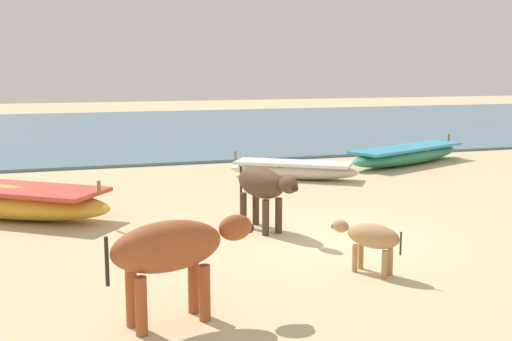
% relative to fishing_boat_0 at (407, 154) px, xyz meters
% --- Properties ---
extents(ground, '(80.00, 80.00, 0.00)m').
position_rel_fishing_boat_0_xyz_m(ground, '(-5.18, -6.15, -0.26)').
color(ground, '#CCB789').
extents(sea_water, '(60.00, 20.00, 0.08)m').
position_rel_fishing_boat_0_xyz_m(sea_water, '(-5.18, 11.71, -0.22)').
color(sea_water, slate).
rests_on(sea_water, ground).
extents(fishing_boat_0, '(4.42, 2.66, 0.68)m').
position_rel_fishing_boat_0_xyz_m(fishing_boat_0, '(0.00, 0.00, 0.00)').
color(fishing_boat_0, '#338C66').
rests_on(fishing_boat_0, ground).
extents(fishing_boat_1, '(2.99, 2.35, 0.60)m').
position_rel_fishing_boat_0_xyz_m(fishing_boat_1, '(-3.73, -1.17, -0.04)').
color(fishing_boat_1, beige).
rests_on(fishing_boat_1, ground).
extents(fishing_boat_3, '(4.10, 3.46, 0.75)m').
position_rel_fishing_boat_0_xyz_m(fishing_boat_3, '(-9.91, -3.16, 0.04)').
color(fishing_boat_3, gold).
rests_on(fishing_boat_3, ground).
extents(cow_adult_rust, '(1.62, 0.74, 1.07)m').
position_rel_fishing_boat_0_xyz_m(cow_adult_rust, '(-7.90, -8.63, 0.51)').
color(cow_adult_rust, '#9E4C28').
rests_on(cow_adult_rust, ground).
extents(calf_far_tan, '(0.70, 0.90, 0.64)m').
position_rel_fishing_boat_0_xyz_m(calf_far_tan, '(-5.26, -7.84, 0.20)').
color(calf_far_tan, tan).
rests_on(calf_far_tan, ground).
extents(cow_second_adult_dark, '(0.73, 1.54, 1.01)m').
position_rel_fishing_boat_0_xyz_m(cow_second_adult_dark, '(-5.89, -5.44, 0.47)').
color(cow_second_adult_dark, '#4C3323').
rests_on(cow_second_adult_dark, ground).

